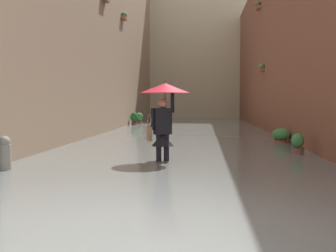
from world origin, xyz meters
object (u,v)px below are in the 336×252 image
at_px(potted_plant_mid_left, 281,137).
at_px(potted_plant_near_right, 139,119).
at_px(potted_plant_far_left, 297,146).
at_px(mooring_bollard, 5,157).
at_px(person_wading, 164,105).
at_px(potted_plant_mid_right, 134,119).

relative_size(potted_plant_mid_left, potted_plant_near_right, 0.76).
bearing_deg(potted_plant_mid_left, potted_plant_far_left, 87.37).
bearing_deg(potted_plant_near_right, potted_plant_mid_left, 119.69).
relative_size(potted_plant_near_right, mooring_bollard, 1.01).
bearing_deg(person_wading, potted_plant_mid_left, -126.84).
xyz_separation_m(potted_plant_far_left, potted_plant_mid_left, (-0.14, -2.99, -0.01)).
bearing_deg(potted_plant_far_left, potted_plant_mid_left, -92.63).
height_order(potted_plant_mid_right, mooring_bollard, potted_plant_mid_right).
distance_m(person_wading, potted_plant_far_left, 3.81).
distance_m(potted_plant_mid_left, potted_plant_near_right, 13.02).
relative_size(person_wading, mooring_bollard, 2.38).
bearing_deg(potted_plant_mid_left, potted_plant_mid_right, -56.50).
distance_m(potted_plant_mid_right, mooring_bollard, 15.87).
xyz_separation_m(potted_plant_far_left, potted_plant_near_right, (6.31, -14.30, 0.11)).
distance_m(person_wading, mooring_bollard, 3.48).
bearing_deg(mooring_bollard, potted_plant_near_right, -89.94).
bearing_deg(mooring_bollard, potted_plant_mid_right, -89.69).
bearing_deg(person_wading, potted_plant_near_right, -79.23).
bearing_deg(potted_plant_far_left, person_wading, 25.71).
xyz_separation_m(potted_plant_far_left, potted_plant_mid_right, (6.38, -12.84, 0.14)).
bearing_deg(mooring_bollard, potted_plant_far_left, -154.29).
bearing_deg(potted_plant_mid_right, potted_plant_near_right, -92.67).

